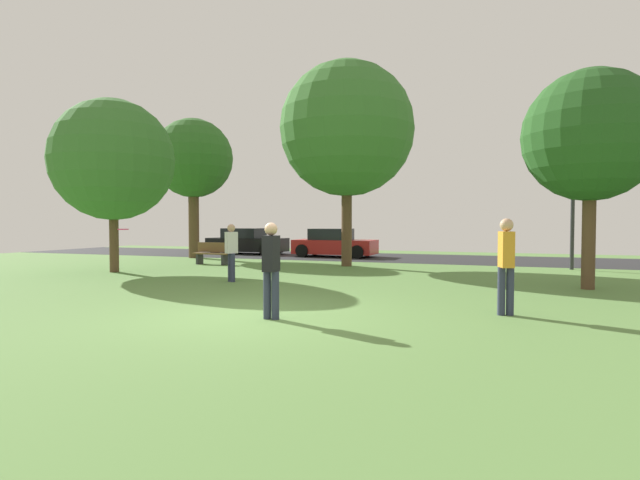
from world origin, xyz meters
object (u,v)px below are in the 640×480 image
at_px(frisbee_disc, 123,229).
at_px(birch_tree_lone, 591,136).
at_px(maple_tree_far, 193,159).
at_px(park_bench, 213,253).
at_px(street_lamp_post, 573,208).
at_px(parked_car_red, 334,244).
at_px(parked_car_black, 247,242).
at_px(person_walking, 506,261).
at_px(person_bystander, 271,266).
at_px(maple_tree_near, 347,129).
at_px(oak_tree_left, 113,160).
at_px(person_catcher, 231,250).

bearing_deg(frisbee_disc, birch_tree_lone, 21.17).
xyz_separation_m(maple_tree_far, park_bench, (2.98, -2.99, -4.35)).
distance_m(maple_tree_far, street_lamp_post, 16.80).
distance_m(birch_tree_lone, park_bench, 14.16).
bearing_deg(parked_car_red, parked_car_black, 174.26).
height_order(person_walking, park_bench, person_walking).
relative_size(birch_tree_lone, person_walking, 3.13).
xyz_separation_m(person_walking, frisbee_disc, (-9.20, 0.30, 0.54)).
bearing_deg(person_bystander, maple_tree_near, 8.75).
relative_size(oak_tree_left, person_walking, 3.31).
bearing_deg(frisbee_disc, street_lamp_post, 41.54).
bearing_deg(park_bench, maple_tree_far, -45.08).
bearing_deg(frisbee_disc, oak_tree_left, 135.37).
bearing_deg(birch_tree_lone, street_lamp_post, 87.35).
height_order(oak_tree_left, frisbee_disc, oak_tree_left).
xyz_separation_m(person_catcher, parked_car_black, (-5.89, 11.63, -0.29)).
height_order(person_bystander, parked_car_black, person_bystander).
xyz_separation_m(maple_tree_far, birch_tree_lone, (16.33, -6.18, -0.86)).
relative_size(maple_tree_far, person_catcher, 4.02).
bearing_deg(person_bystander, person_walking, -66.17).
bearing_deg(oak_tree_left, person_catcher, -11.25).
xyz_separation_m(parked_car_red, street_lamp_post, (10.40, -3.45, 1.61)).
xyz_separation_m(birch_tree_lone, parked_car_black, (-15.41, 9.81, -3.31)).
bearing_deg(parked_car_black, parked_car_red, -5.74).
bearing_deg(birch_tree_lone, parked_car_red, 137.52).
distance_m(oak_tree_left, maple_tree_near, 8.71).
xyz_separation_m(oak_tree_left, street_lamp_post, (15.08, 6.59, -1.64)).
xyz_separation_m(birch_tree_lone, park_bench, (-13.35, 3.19, -3.49)).
bearing_deg(park_bench, maple_tree_near, -167.92).
distance_m(parked_car_black, parked_car_red, 5.31).
relative_size(oak_tree_left, park_bench, 3.74).
bearing_deg(birch_tree_lone, oak_tree_left, -177.03).
distance_m(person_bystander, parked_car_black, 18.86).
bearing_deg(person_walking, frisbee_disc, 71.01).
xyz_separation_m(birch_tree_lone, parked_car_red, (-10.13, 9.27, -3.31)).
height_order(oak_tree_left, street_lamp_post, oak_tree_left).
relative_size(maple_tree_near, street_lamp_post, 1.79).
height_order(frisbee_disc, parked_car_red, frisbee_disc).
xyz_separation_m(maple_tree_far, street_lamp_post, (16.60, -0.35, -2.56)).
xyz_separation_m(frisbee_disc, parked_car_red, (1.07, 13.61, -0.91)).
bearing_deg(oak_tree_left, birch_tree_lone, 2.97).
distance_m(person_walking, parked_car_black, 19.71).
height_order(parked_car_red, park_bench, parked_car_red).
height_order(person_bystander, parked_car_red, person_bystander).
bearing_deg(parked_car_red, park_bench, -117.88).
relative_size(parked_car_black, parked_car_red, 1.06).
bearing_deg(park_bench, birch_tree_lone, 166.56).
bearing_deg(frisbee_disc, person_walking, -1.86).
relative_size(oak_tree_left, birch_tree_lone, 1.06).
bearing_deg(street_lamp_post, maple_tree_far, 178.79).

